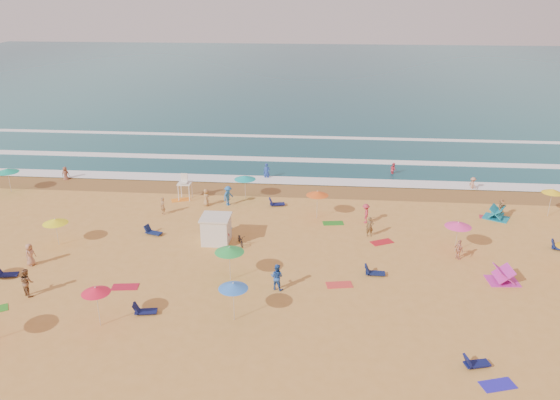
{
  "coord_description": "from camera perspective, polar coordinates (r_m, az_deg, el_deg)",
  "views": [
    {
      "loc": [
        3.07,
        -36.59,
        18.31
      ],
      "look_at": [
        -0.69,
        6.0,
        1.5
      ],
      "focal_mm": 35.0,
      "sensor_mm": 36.0,
      "label": 1
    }
  ],
  "objects": [
    {
      "name": "ocean",
      "position": [
        122.01,
        3.64,
        12.79
      ],
      "size": [
        220.0,
        140.0,
        0.18
      ],
      "primitive_type": "cube",
      "color": "#0C4756",
      "rests_on": "ground"
    },
    {
      "name": "beachgoers",
      "position": [
        45.02,
        -0.27,
        -1.46
      ],
      "size": [
        42.17,
        27.18,
        2.09
      ],
      "color": "#CC3355",
      "rests_on": "ground"
    },
    {
      "name": "bicycle",
      "position": [
        41.49,
        -4.15,
        -4.14
      ],
      "size": [
        1.07,
        1.7,
        0.84
      ],
      "primitive_type": "imported",
      "rotation": [
        0.0,
        0.0,
        0.35
      ],
      "color": "black",
      "rests_on": "ground"
    },
    {
      "name": "wet_sand",
      "position": [
        52.48,
        1.38,
        1.05
      ],
      "size": [
        220.0,
        220.0,
        0.0
      ],
      "primitive_type": "plane",
      "color": "olive",
      "rests_on": "ground"
    },
    {
      "name": "beach_umbrellas",
      "position": [
        39.39,
        0.06,
        -2.74
      ],
      "size": [
        63.15,
        25.11,
        0.73
      ],
      "color": "blue",
      "rests_on": "ground"
    },
    {
      "name": "surf_foam",
      "position": [
        60.78,
        1.93,
        4.02
      ],
      "size": [
        200.0,
        18.7,
        0.05
      ],
      "color": "white",
      "rests_on": "ground"
    },
    {
      "name": "cabana_roof",
      "position": [
        41.42,
        -6.74,
        -1.79
      ],
      "size": [
        2.2,
        2.2,
        0.12
      ],
      "primitive_type": "cube",
      "color": "silver",
      "rests_on": "cabana"
    },
    {
      "name": "towels",
      "position": [
        39.56,
        3.85,
        -6.13
      ],
      "size": [
        42.18,
        24.49,
        0.03
      ],
      "color": "#B51632",
      "rests_on": "ground"
    },
    {
      "name": "popup_tents",
      "position": [
        44.31,
        21.98,
        -3.76
      ],
      "size": [
        4.86,
        12.94,
        1.2
      ],
      "color": "#CA2CA8",
      "rests_on": "ground"
    },
    {
      "name": "ground",
      "position": [
        41.03,
        0.23,
        -5.04
      ],
      "size": [
        220.0,
        220.0,
        0.0
      ],
      "primitive_type": "plane",
      "color": "gold",
      "rests_on": "ground"
    },
    {
      "name": "cabana",
      "position": [
        41.85,
        -6.68,
        -3.13
      ],
      "size": [
        2.0,
        2.0,
        2.0
      ],
      "primitive_type": "cube",
      "color": "silver",
      "rests_on": "ground"
    },
    {
      "name": "lifeguard_stand",
      "position": [
        50.64,
        -9.89,
        1.2
      ],
      "size": [
        1.2,
        1.2,
        2.1
      ],
      "primitive_type": null,
      "color": "white",
      "rests_on": "ground"
    },
    {
      "name": "loungers",
      "position": [
        38.85,
        5.09,
        -6.46
      ],
      "size": [
        45.66,
        21.96,
        0.34
      ],
      "color": "#0E1248",
      "rests_on": "ground"
    }
  ]
}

